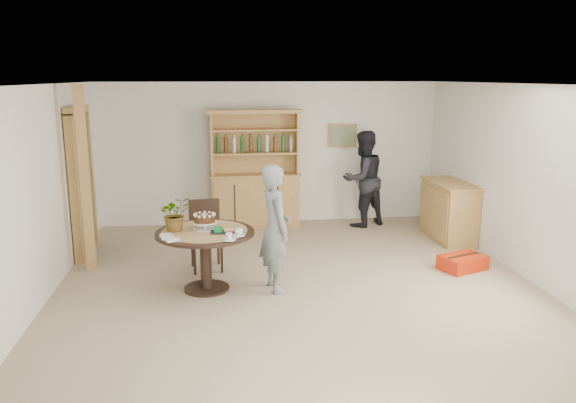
# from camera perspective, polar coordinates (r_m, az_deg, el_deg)

# --- Properties ---
(ground) EXTENTS (7.00, 7.00, 0.00)m
(ground) POSITION_cam_1_polar(r_m,az_deg,el_deg) (6.96, 1.23, -9.24)
(ground) COLOR tan
(ground) RESTS_ON ground
(room_shell) EXTENTS (6.04, 7.04, 2.52)m
(room_shell) POSITION_cam_1_polar(r_m,az_deg,el_deg) (6.53, 1.31, 5.12)
(room_shell) COLOR white
(room_shell) RESTS_ON ground
(doorway) EXTENTS (0.13, 1.10, 2.18)m
(doorway) POSITION_cam_1_polar(r_m,az_deg,el_deg) (8.74, -20.28, 2.04)
(doorway) COLOR black
(doorway) RESTS_ON ground
(pine_post) EXTENTS (0.12, 0.12, 2.50)m
(pine_post) POSITION_cam_1_polar(r_m,az_deg,el_deg) (7.89, -19.93, 2.06)
(pine_post) COLOR tan
(pine_post) RESTS_ON ground
(hutch) EXTENTS (1.62, 0.54, 2.04)m
(hutch) POSITION_cam_1_polar(r_m,az_deg,el_deg) (9.84, -3.36, 1.44)
(hutch) COLOR tan
(hutch) RESTS_ON ground
(sideboard) EXTENTS (0.54, 1.26, 0.94)m
(sideboard) POSITION_cam_1_polar(r_m,az_deg,el_deg) (9.42, 16.02, -0.88)
(sideboard) COLOR tan
(sideboard) RESTS_ON ground
(dining_table) EXTENTS (1.20, 1.20, 0.76)m
(dining_table) POSITION_cam_1_polar(r_m,az_deg,el_deg) (6.94, -8.40, -4.16)
(dining_table) COLOR black
(dining_table) RESTS_ON ground
(dining_chair) EXTENTS (0.46, 0.46, 0.95)m
(dining_chair) POSITION_cam_1_polar(r_m,az_deg,el_deg) (7.76, -8.38, -2.90)
(dining_chair) COLOR black
(dining_chair) RESTS_ON ground
(birthday_cake) EXTENTS (0.30, 0.30, 0.20)m
(birthday_cake) POSITION_cam_1_polar(r_m,az_deg,el_deg) (6.92, -8.47, -1.83)
(birthday_cake) COLOR white
(birthday_cake) RESTS_ON dining_table
(flower_vase) EXTENTS (0.47, 0.44, 0.42)m
(flower_vase) POSITION_cam_1_polar(r_m,az_deg,el_deg) (6.91, -11.39, -1.21)
(flower_vase) COLOR #3F7233
(flower_vase) RESTS_ON dining_table
(gift_tray) EXTENTS (0.30, 0.20, 0.08)m
(gift_tray) POSITION_cam_1_polar(r_m,az_deg,el_deg) (6.77, -6.64, -2.94)
(gift_tray) COLOR black
(gift_tray) RESTS_ON dining_table
(coffee_cup_a) EXTENTS (0.15, 0.15, 0.09)m
(coffee_cup_a) POSITION_cam_1_polar(r_m,az_deg,el_deg) (6.62, -5.01, -3.15)
(coffee_cup_a) COLOR silver
(coffee_cup_a) RESTS_ON dining_table
(coffee_cup_b) EXTENTS (0.15, 0.15, 0.08)m
(coffee_cup_b) POSITION_cam_1_polar(r_m,az_deg,el_deg) (6.46, -6.01, -3.62)
(coffee_cup_b) COLOR silver
(coffee_cup_b) RESTS_ON dining_table
(napkins) EXTENTS (0.24, 0.33, 0.03)m
(napkins) POSITION_cam_1_polar(r_m,az_deg,el_deg) (6.61, -12.04, -3.61)
(napkins) COLOR white
(napkins) RESTS_ON dining_table
(teen_boy) EXTENTS (0.48, 0.63, 1.57)m
(teen_boy) POSITION_cam_1_polar(r_m,az_deg,el_deg) (6.83, -1.31, -2.74)
(teen_boy) COLOR slate
(teen_boy) RESTS_ON ground
(adult_person) EXTENTS (1.01, 0.92, 1.68)m
(adult_person) POSITION_cam_1_polar(r_m,az_deg,el_deg) (9.89, 7.62, 2.30)
(adult_person) COLOR black
(adult_person) RESTS_ON ground
(red_suitcase) EXTENTS (0.71, 0.59, 0.21)m
(red_suitcase) POSITION_cam_1_polar(r_m,az_deg,el_deg) (8.09, 17.31, -5.93)
(red_suitcase) COLOR red
(red_suitcase) RESTS_ON ground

